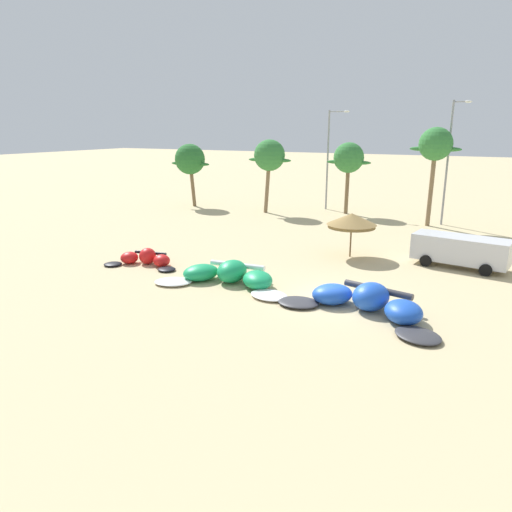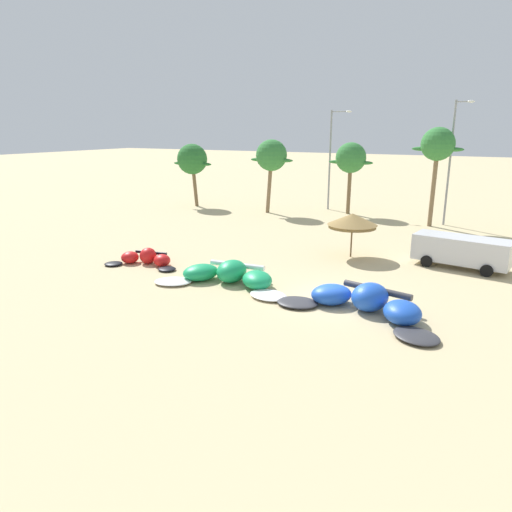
% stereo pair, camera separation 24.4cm
% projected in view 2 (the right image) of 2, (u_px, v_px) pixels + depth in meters
% --- Properties ---
extents(ground_plane, '(260.00, 260.00, 0.00)m').
position_uv_depth(ground_plane, '(331.00, 298.00, 22.93)').
color(ground_plane, '#C6B284').
extents(kite_far_left, '(4.84, 2.62, 0.97)m').
position_uv_depth(kite_far_left, '(146.00, 259.00, 28.49)').
color(kite_far_left, black).
rests_on(kite_far_left, ground).
extents(kite_left, '(7.78, 3.86, 1.17)m').
position_uv_depth(kite_left, '(228.00, 276.00, 24.97)').
color(kite_left, white).
rests_on(kite_left, ground).
extents(kite_left_of_center, '(7.82, 4.54, 1.25)m').
position_uv_depth(kite_left_of_center, '(365.00, 302.00, 21.04)').
color(kite_left_of_center, '#333338').
rests_on(kite_left_of_center, ground).
extents(beach_umbrella_near_van, '(3.12, 3.12, 2.80)m').
position_uv_depth(beach_umbrella_near_van, '(352.00, 221.00, 29.70)').
color(beach_umbrella_near_van, brown).
rests_on(beach_umbrella_near_van, ground).
extents(parked_car_second, '(5.55, 2.80, 1.84)m').
position_uv_depth(parked_car_second, '(459.00, 249.00, 27.76)').
color(parked_car_second, silver).
rests_on(parked_car_second, ground).
extents(palm_leftmost, '(4.66, 3.11, 6.40)m').
position_uv_depth(palm_leftmost, '(192.00, 160.00, 48.84)').
color(palm_leftmost, brown).
rests_on(palm_leftmost, ground).
extents(palm_left, '(4.40, 2.94, 6.94)m').
position_uv_depth(palm_left, '(271.00, 156.00, 44.57)').
color(palm_left, '#7F6647').
rests_on(palm_left, ground).
extents(palm_left_of_gap, '(4.23, 2.82, 6.68)m').
position_uv_depth(palm_left_of_gap, '(351.00, 159.00, 44.11)').
color(palm_left_of_gap, brown).
rests_on(palm_left_of_gap, ground).
extents(palm_center_left, '(4.01, 2.67, 8.04)m').
position_uv_depth(palm_center_left, '(438.00, 146.00, 38.03)').
color(palm_center_left, '#7F6647').
rests_on(palm_center_left, ground).
extents(lamppost_west, '(2.07, 0.24, 9.61)m').
position_uv_depth(lamppost_west, '(332.00, 155.00, 46.51)').
color(lamppost_west, gray).
rests_on(lamppost_west, ground).
extents(lamppost_west_center, '(1.46, 0.24, 10.12)m').
position_uv_depth(lamppost_west_center, '(451.00, 158.00, 38.78)').
color(lamppost_west_center, gray).
rests_on(lamppost_west_center, ground).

